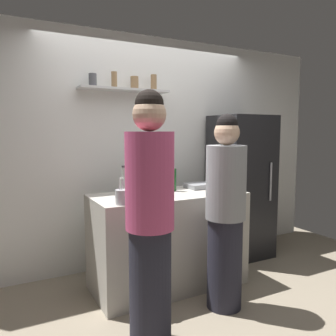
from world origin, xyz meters
The scene contains 13 objects.
ground_plane centered at (0.00, 0.00, 0.00)m, with size 5.28×5.28×0.00m, color gray.
back_wall_assembly centered at (0.00, 1.25, 1.30)m, with size 4.80×0.32×2.60m.
refrigerator centered at (1.06, 0.85, 0.86)m, with size 0.65×0.63×1.72m.
counter centered at (-0.13, 0.51, 0.46)m, with size 1.48×0.69×0.93m, color #B7B2A8.
baking_pan centered at (0.35, 0.63, 0.95)m, with size 0.34×0.24×0.05m, color gray.
utensil_holder centered at (-0.70, 0.25, 0.99)m, with size 0.11×0.11×0.23m.
wine_bottle_amber_glass centered at (-0.30, 0.61, 1.03)m, with size 0.07×0.07×0.30m.
wine_bottle_dark_glass centered at (-0.36, 0.34, 1.04)m, with size 0.06×0.06×0.30m.
wine_bottle_green_glass centered at (-0.02, 0.61, 1.05)m, with size 0.07×0.07×0.32m.
wine_bottle_pale_glass centered at (-0.62, 0.41, 1.04)m, with size 0.08×0.08×0.31m.
water_bottle_plastic centered at (-0.26, 0.76, 1.04)m, with size 0.08×0.08×0.24m.
person_pink_top centered at (-0.69, -0.28, 0.91)m, with size 0.34×0.34×1.81m.
person_grey_hoodie centered at (0.10, -0.10, 0.83)m, with size 0.34×0.34×1.67m.
Camera 1 is at (-1.66, -2.40, 1.53)m, focal length 36.50 mm.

